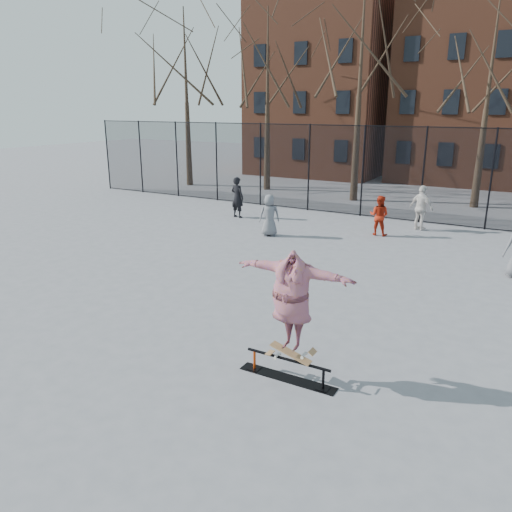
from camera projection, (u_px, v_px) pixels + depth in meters
The scene contains 11 objects.
ground at pixel (230, 328), 11.14m from camera, with size 100.00×100.00×0.00m, color slate.
skate_rail at pixel (288, 371), 9.04m from camera, with size 1.88×0.29×0.41m.
skateboard at pixel (291, 356), 8.93m from camera, with size 0.85×0.20×0.10m, color olive, non-canonical shape.
skater at pixel (292, 307), 8.66m from camera, with size 2.21×0.60×1.80m, color #673D9A.
bystander_grey at pixel (269, 215), 18.93m from camera, with size 0.78×0.50×1.59m, color slate.
bystander_black at pixel (237, 197), 22.06m from camera, with size 0.66×0.43×1.80m, color black.
bystander_red at pixel (379, 215), 19.03m from camera, with size 0.74×0.58×1.53m, color #A5210E.
bystander_white at pixel (421, 208), 19.78m from camera, with size 1.05×0.44×1.79m, color silver.
fence at pixel (394, 172), 21.34m from camera, with size 34.03×0.07×4.00m.
tree_row at pixel (422, 49), 23.36m from camera, with size 33.66×7.46×10.67m.
rowhouses at pixel (468, 84), 30.61m from camera, with size 29.00×7.00×13.00m.
Camera 1 is at (5.59, -8.55, 4.76)m, focal length 35.00 mm.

